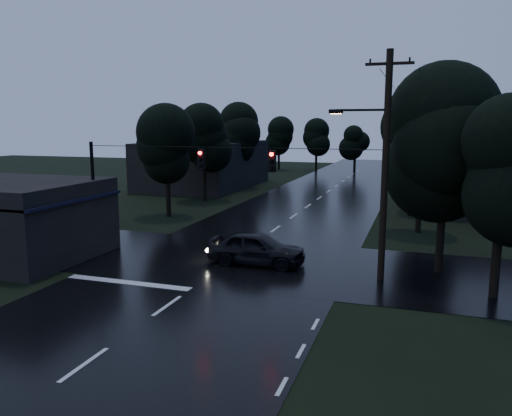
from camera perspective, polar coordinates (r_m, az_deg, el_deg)
The scene contains 18 objects.
ground at distance 15.92m, azimuth -19.02°, elevation -16.62°, with size 160.00×160.00×0.00m, color black.
main_road at distance 42.75m, azimuth 5.95°, elevation 0.19°, with size 12.00×120.00×0.02m, color black.
cross_street at distance 25.83m, azimuth -2.70°, elevation -5.94°, with size 60.00×9.00×0.02m, color black.
building_far_right at distance 45.76m, azimuth 24.54°, elevation 2.78°, with size 10.00×14.00×4.40m, color black.
building_far_left at distance 56.31m, azimuth -5.86°, elevation 4.99°, with size 10.00×16.00×5.00m, color black.
utility_pole_main at distance 22.35m, azimuth 14.34°, elevation 5.06°, with size 3.50×0.30×10.00m.
utility_pole_far at distance 39.36m, azimuth 17.34°, elevation 4.70°, with size 2.00×0.30×7.50m.
anchor_pole_left at distance 27.93m, azimuth -18.04°, elevation 1.06°, with size 0.18×0.18×6.00m, color black.
span_signals at distance 23.81m, azimuth -2.41°, elevation 5.57°, with size 15.00×0.37×1.12m.
tree_corner_near at distance 24.28m, azimuth 20.90°, elevation 6.81°, with size 4.48×4.48×9.44m.
tree_corner_far at distance 21.52m, azimuth 26.45°, elevation 4.17°, with size 3.92×3.92×8.26m.
tree_left_a at distance 37.81m, azimuth -10.16°, elevation 6.88°, with size 3.92×3.92×8.26m.
tree_left_b at distance 45.23m, azimuth -6.00°, elevation 7.85°, with size 4.20×4.20×8.85m.
tree_left_c at distance 54.70m, azimuth -2.25°, elevation 8.57°, with size 4.48×4.48×9.44m.
tree_right_a at distance 33.26m, azimuth 18.49°, elevation 6.85°, with size 4.20×4.20×8.85m.
tree_right_b at distance 41.25m, azimuth 19.36°, elevation 7.75°, with size 4.48×4.48×9.44m.
tree_right_c at distance 51.25m, azimuth 19.89°, elevation 8.37°, with size 4.76×4.76×10.03m.
car at distance 24.83m, azimuth 0.07°, elevation -4.59°, with size 1.96×4.86×1.66m, color black.
Camera 1 is at (8.94, -11.24, 6.87)m, focal length 35.00 mm.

